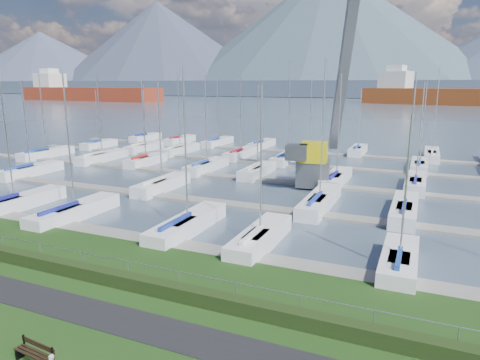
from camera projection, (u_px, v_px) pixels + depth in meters
The scene contains 12 objects.
path at pixel (104, 316), 18.72m from camera, with size 160.00×2.00×0.04m, color black.
water at pixel (405, 101), 254.19m from camera, with size 800.00×540.00×0.20m, color #465667.
hedge at pixel (140, 284), 20.97m from camera, with size 80.00×0.70×0.70m, color #1F2F11.
fence at pixel (144, 265), 21.14m from camera, with size 0.04×0.04×80.00m, color gray.
foothill at pixel (411, 89), 315.42m from camera, with size 900.00×80.00×12.00m, color #445063.
mountains at pixel (427, 40), 370.36m from camera, with size 1190.00×360.00×115.00m.
docks at pixel (293, 183), 44.73m from camera, with size 90.00×41.60×0.25m.
bench_right at pixel (35, 353), 15.47m from camera, with size 1.83×0.59×0.85m.
crane at pixel (322, 131), 42.87m from camera, with size 6.58×13.20×22.35m.
cargo_ship_west at pixel (85, 94), 257.98m from camera, with size 95.54×22.76×21.50m.
cargo_ship_mid at pixel (453, 97), 204.87m from camera, with size 94.36×40.59×21.50m.
sailboat_fleet at pixel (281, 126), 47.34m from camera, with size 73.88×50.41×13.72m.
Camera 1 is at (12.19, -16.18, 9.97)m, focal length 32.00 mm.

